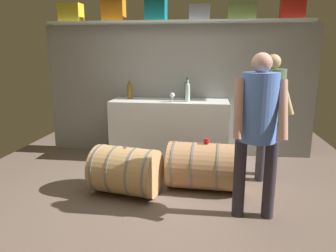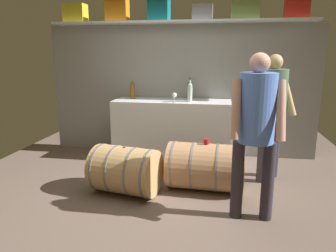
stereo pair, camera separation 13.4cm
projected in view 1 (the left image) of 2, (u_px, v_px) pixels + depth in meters
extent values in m
cube|color=#6C594E|center=(164.00, 188.00, 4.05)|extent=(5.63, 7.28, 0.02)
cube|color=gray|center=(177.00, 91.00, 5.28)|extent=(4.43, 0.10, 2.14)
cube|color=white|center=(176.00, 22.00, 4.89)|extent=(4.08, 0.40, 0.03)
cube|color=yellow|center=(71.00, 13.00, 5.08)|extent=(0.36, 0.24, 0.29)
cube|color=orange|center=(114.00, 10.00, 4.98)|extent=(0.36, 0.21, 0.35)
cube|color=#0F7281|center=(156.00, 10.00, 4.90)|extent=(0.33, 0.26, 0.33)
cube|color=gray|center=(200.00, 13.00, 4.82)|extent=(0.31, 0.20, 0.23)
cube|color=olive|center=(242.00, 11.00, 4.74)|extent=(0.43, 0.27, 0.25)
cube|color=red|center=(292.00, 9.00, 4.64)|extent=(0.35, 0.25, 0.29)
cube|color=white|center=(170.00, 130.00, 5.07)|extent=(1.84, 0.62, 0.96)
cylinder|color=#275433|center=(187.00, 92.00, 5.04)|extent=(0.08, 0.08, 0.24)
sphere|color=#275433|center=(187.00, 84.00, 5.01)|extent=(0.07, 0.07, 0.07)
cylinder|color=#275433|center=(187.00, 80.00, 5.00)|extent=(0.03, 0.03, 0.09)
cylinder|color=#ADC8BB|center=(188.00, 94.00, 4.81)|extent=(0.07, 0.07, 0.23)
sphere|color=#ADC8BB|center=(188.00, 85.00, 4.78)|extent=(0.07, 0.07, 0.07)
cylinder|color=#ADC8BB|center=(188.00, 82.00, 4.77)|extent=(0.03, 0.03, 0.07)
cylinder|color=brown|center=(130.00, 92.00, 5.11)|extent=(0.08, 0.08, 0.20)
sphere|color=brown|center=(129.00, 85.00, 5.08)|extent=(0.08, 0.08, 0.08)
cylinder|color=brown|center=(129.00, 83.00, 5.07)|extent=(0.03, 0.03, 0.06)
cylinder|color=white|center=(172.00, 102.00, 4.76)|extent=(0.07, 0.07, 0.00)
cylinder|color=white|center=(172.00, 99.00, 4.75)|extent=(0.01, 0.01, 0.08)
sphere|color=white|center=(172.00, 95.00, 4.74)|extent=(0.07, 0.07, 0.07)
sphere|color=maroon|center=(172.00, 96.00, 4.74)|extent=(0.05, 0.05, 0.05)
cylinder|color=tan|center=(205.00, 166.00, 3.96)|extent=(0.96, 0.63, 0.58)
cylinder|color=slate|center=(175.00, 164.00, 4.03)|extent=(0.06, 0.60, 0.60)
cylinder|color=slate|center=(194.00, 165.00, 3.98)|extent=(0.06, 0.60, 0.60)
cylinder|color=slate|center=(218.00, 167.00, 3.93)|extent=(0.06, 0.60, 0.60)
cylinder|color=slate|center=(238.00, 168.00, 3.89)|extent=(0.06, 0.60, 0.60)
cylinder|color=#805351|center=(206.00, 143.00, 3.89)|extent=(0.04, 0.04, 0.01)
cylinder|color=tan|center=(126.00, 171.00, 3.82)|extent=(0.88, 0.72, 0.57)
cylinder|color=slate|center=(102.00, 168.00, 3.92)|extent=(0.14, 0.58, 0.58)
cylinder|color=slate|center=(117.00, 169.00, 3.86)|extent=(0.14, 0.58, 0.58)
cylinder|color=slate|center=(135.00, 172.00, 3.78)|extent=(0.14, 0.58, 0.58)
cylinder|color=slate|center=(151.00, 174.00, 3.71)|extent=(0.14, 0.58, 0.58)
cylinder|color=#924947|center=(125.00, 148.00, 3.75)|extent=(0.04, 0.04, 0.01)
cylinder|color=red|center=(206.00, 141.00, 3.88)|extent=(0.07, 0.07, 0.06)
cylinder|color=#312933|center=(239.00, 179.00, 3.26)|extent=(0.13, 0.13, 0.82)
cylinder|color=#312933|center=(269.00, 180.00, 3.23)|extent=(0.13, 0.13, 0.82)
cylinder|color=#557DD9|center=(259.00, 108.00, 3.08)|extent=(0.36, 0.36, 0.68)
sphere|color=tan|center=(262.00, 63.00, 2.98)|extent=(0.20, 0.20, 0.20)
cylinder|color=tan|center=(239.00, 109.00, 3.00)|extent=(0.09, 0.18, 0.58)
cylinder|color=tan|center=(283.00, 110.00, 2.95)|extent=(0.09, 0.27, 0.57)
cylinder|color=#2F2D37|center=(261.00, 151.00, 4.19)|extent=(0.12, 0.12, 0.81)
cylinder|color=#2F2D37|center=(272.00, 147.00, 4.39)|extent=(0.12, 0.12, 0.81)
cylinder|color=#537153|center=(271.00, 95.00, 4.12)|extent=(0.35, 0.35, 0.67)
sphere|color=tan|center=(273.00, 62.00, 4.03)|extent=(0.19, 0.19, 0.19)
cylinder|color=tan|center=(270.00, 97.00, 3.92)|extent=(0.20, 0.19, 0.57)
cylinder|color=tan|center=(286.00, 94.00, 4.19)|extent=(0.27, 0.24, 0.56)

